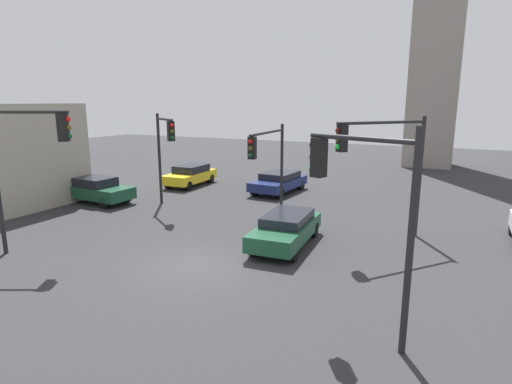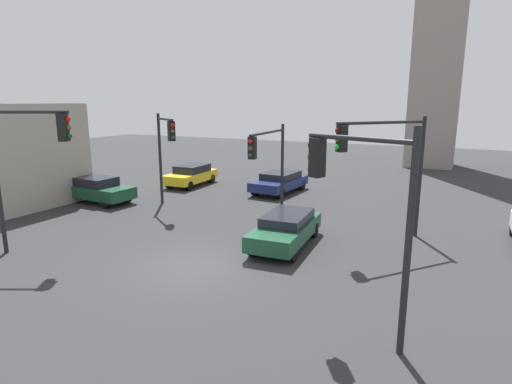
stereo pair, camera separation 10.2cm
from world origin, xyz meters
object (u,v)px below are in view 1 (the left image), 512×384
traffic_light_4 (383,153)px  car_2 (95,189)px  car_0 (286,228)px  car_4 (190,175)px  traffic_light_2 (268,152)px  traffic_light_1 (361,191)px  traffic_light_0 (28,150)px  traffic_light_3 (165,143)px  car_3 (279,182)px

traffic_light_4 → car_2: (-15.95, -0.01, -2.94)m
car_0 → car_4: bearing=-132.7°
traffic_light_2 → car_2: (-10.24, -1.50, -2.49)m
car_4 → traffic_light_1: bearing=44.9°
traffic_light_4 → car_2: size_ratio=1.10×
traffic_light_0 → traffic_light_4: traffic_light_0 is taller
traffic_light_0 → traffic_light_2: bearing=29.9°
traffic_light_1 → car_4: bearing=-22.4°
traffic_light_0 → car_0: size_ratio=1.23×
traffic_light_1 → car_2: bearing=-2.6°
traffic_light_3 → car_4: traffic_light_3 is taller
car_4 → traffic_light_4: bearing=63.0°
traffic_light_4 → car_0: (-3.27, -2.02, -3.01)m
traffic_light_2 → traffic_light_0: bearing=-38.0°
traffic_light_3 → car_0: 9.03m
car_2 → car_4: 6.87m
traffic_light_2 → car_4: bearing=-125.8°
traffic_light_0 → car_2: bearing=96.6°
traffic_light_1 → traffic_light_4: 7.24m
traffic_light_2 → car_2: traffic_light_2 is taller
car_2 → car_4: (2.03, 6.56, -0.03)m
traffic_light_2 → car_0: bearing=30.6°
car_2 → traffic_light_3: bearing=12.3°
car_0 → car_3: bearing=-159.1°
traffic_light_0 → car_4: traffic_light_0 is taller
traffic_light_1 → car_4: (-14.61, 13.77, -2.87)m
traffic_light_2 → traffic_light_3: size_ratio=0.90×
traffic_light_0 → car_4: size_ratio=1.32×
traffic_light_3 → car_3: 7.98m
traffic_light_2 → car_3: (-1.77, 5.62, -2.55)m
traffic_light_1 → car_0: 7.14m
traffic_light_3 → traffic_light_4: size_ratio=0.99×
car_3 → car_4: car_4 is taller
traffic_light_4 → car_4: (-13.92, 6.55, -2.97)m
car_3 → traffic_light_1: bearing=33.8°
traffic_light_1 → traffic_light_2: size_ratio=1.14×
traffic_light_0 → traffic_light_4: bearing=5.4°
traffic_light_0 → traffic_light_4: size_ratio=1.11×
traffic_light_3 → traffic_light_4: bearing=31.9°
car_3 → car_2: bearing=-45.8°
traffic_light_0 → traffic_light_2: size_ratio=1.25×
traffic_light_3 → car_3: size_ratio=1.10×
car_4 → traffic_light_2: bearing=56.6°
traffic_light_1 → traffic_light_4: bearing=-63.7°
traffic_light_0 → car_3: size_ratio=1.23×
traffic_light_3 → traffic_light_4: 11.40m
traffic_light_3 → car_2: (-4.58, -0.76, -2.79)m
car_3 → car_4: bearing=-81.0°
traffic_light_2 → traffic_light_4: bearing=71.2°
traffic_light_3 → traffic_light_4: traffic_light_4 is taller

